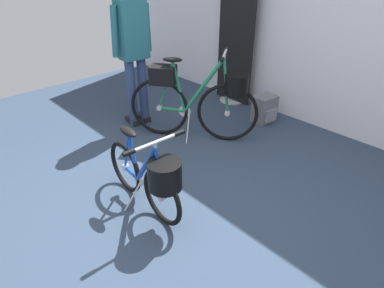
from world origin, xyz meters
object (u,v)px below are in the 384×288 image
(display_bike_left, at_px, (197,97))
(backpack_on_floor, at_px, (265,109))
(floor_banner_stand, at_px, (235,49))
(folding_bike_foreground, at_px, (150,176))
(visitor_near_wall, at_px, (133,44))

(display_bike_left, relative_size, backpack_on_floor, 3.53)
(floor_banner_stand, height_order, backpack_on_floor, floor_banner_stand)
(floor_banner_stand, bearing_deg, folding_bike_foreground, -64.04)
(display_bike_left, height_order, backpack_on_floor, display_bike_left)
(floor_banner_stand, xyz_separation_m, display_bike_left, (0.46, -1.17, -0.25))
(floor_banner_stand, bearing_deg, display_bike_left, -68.70)
(floor_banner_stand, distance_m, visitor_near_wall, 1.50)
(visitor_near_wall, bearing_deg, backpack_on_floor, 48.26)
(visitor_near_wall, distance_m, backpack_on_floor, 1.82)
(visitor_near_wall, bearing_deg, display_bike_left, 18.82)
(floor_banner_stand, relative_size, folding_bike_foreground, 1.62)
(visitor_near_wall, bearing_deg, folding_bike_foreground, -31.83)
(backpack_on_floor, bearing_deg, display_bike_left, -107.16)
(floor_banner_stand, height_order, visitor_near_wall, visitor_near_wall)
(visitor_near_wall, xyz_separation_m, backpack_on_floor, (1.08, 1.20, -0.83))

